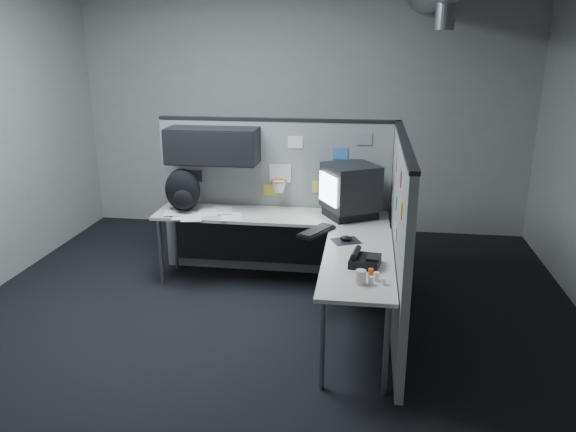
% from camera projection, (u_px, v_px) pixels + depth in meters
% --- Properties ---
extents(room, '(5.62, 5.62, 3.22)m').
position_uv_depth(room, '(335.00, 80.00, 4.11)').
color(room, black).
rests_on(room, ground).
extents(partition_back, '(2.44, 0.42, 1.63)m').
position_uv_depth(partition_back, '(260.00, 181.00, 5.71)').
color(partition_back, gray).
rests_on(partition_back, ground).
extents(partition_right, '(0.07, 2.23, 1.63)m').
position_uv_depth(partition_right, '(399.00, 237.00, 4.62)').
color(partition_right, gray).
rests_on(partition_right, ground).
extents(desk, '(2.31, 2.11, 0.73)m').
position_uv_depth(desk, '(292.00, 236.00, 5.27)').
color(desk, beige).
rests_on(desk, ground).
extents(monitor, '(0.62, 0.62, 0.52)m').
position_uv_depth(monitor, '(350.00, 190.00, 5.37)').
color(monitor, black).
rests_on(monitor, desk).
extents(keyboard, '(0.33, 0.44, 0.04)m').
position_uv_depth(keyboard, '(316.00, 231.00, 4.99)').
color(keyboard, black).
rests_on(keyboard, desk).
extents(mouse, '(0.28, 0.26, 0.05)m').
position_uv_depth(mouse, '(346.00, 239.00, 4.78)').
color(mouse, black).
rests_on(mouse, desk).
extents(phone, '(0.25, 0.27, 0.11)m').
position_uv_depth(phone, '(364.00, 260.00, 4.27)').
color(phone, black).
rests_on(phone, desk).
extents(bottles, '(0.13, 0.15, 0.08)m').
position_uv_depth(bottles, '(375.00, 277.00, 3.99)').
color(bottles, silver).
rests_on(bottles, desk).
extents(cup, '(0.09, 0.09, 0.10)m').
position_uv_depth(cup, '(361.00, 277.00, 3.94)').
color(cup, beige).
rests_on(cup, desk).
extents(papers, '(0.83, 0.58, 0.02)m').
position_uv_depth(papers, '(202.00, 214.00, 5.51)').
color(papers, white).
rests_on(papers, desk).
extents(backpack, '(0.36, 0.33, 0.43)m').
position_uv_depth(backpack, '(183.00, 191.00, 5.56)').
color(backpack, black).
rests_on(backpack, desk).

